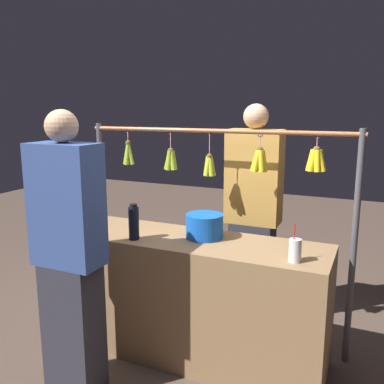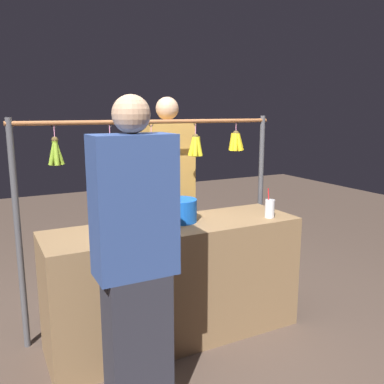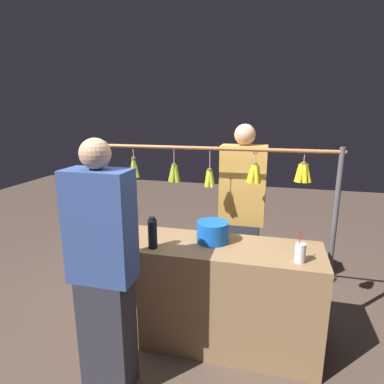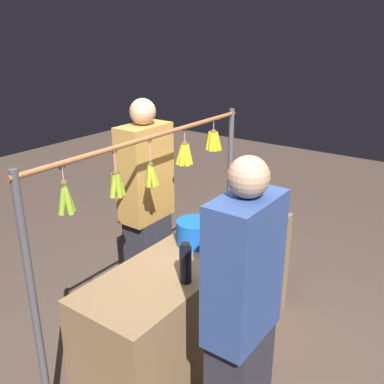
# 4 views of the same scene
# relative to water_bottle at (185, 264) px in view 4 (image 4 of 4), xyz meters

# --- Properties ---
(ground_plane) EXTENTS (12.00, 12.00, 0.00)m
(ground_plane) POSITION_rel_water_bottle_xyz_m (-0.37, -0.17, -0.99)
(ground_plane) COLOR brown
(market_counter) EXTENTS (1.87, 0.56, 0.87)m
(market_counter) POSITION_rel_water_bottle_xyz_m (-0.37, -0.17, -0.56)
(market_counter) COLOR olive
(market_counter) RESTS_ON ground
(display_rack) EXTENTS (2.10, 0.13, 1.64)m
(display_rack) POSITION_rel_water_bottle_xyz_m (-0.41, -0.54, 0.18)
(display_rack) COLOR #4C4C51
(display_rack) RESTS_ON ground
(water_bottle) EXTENTS (0.07, 0.07, 0.25)m
(water_bottle) POSITION_rel_water_bottle_xyz_m (0.00, 0.00, 0.00)
(water_bottle) COLOR black
(water_bottle) RESTS_ON market_counter
(blue_bucket) EXTENTS (0.26, 0.26, 0.17)m
(blue_bucket) POSITION_rel_water_bottle_xyz_m (-0.43, -0.23, -0.04)
(blue_bucket) COLOR blue
(blue_bucket) RESTS_ON market_counter
(drink_cup) EXTENTS (0.07, 0.07, 0.23)m
(drink_cup) POSITION_rel_water_bottle_xyz_m (-1.09, -0.02, -0.05)
(drink_cup) COLOR silver
(drink_cup) RESTS_ON market_counter
(vendor_person) EXTENTS (0.43, 0.23, 1.79)m
(vendor_person) POSITION_rel_water_bottle_xyz_m (-0.60, -0.83, -0.11)
(vendor_person) COLOR #2D2D38
(vendor_person) RESTS_ON ground
(customer_person) EXTENTS (0.42, 0.23, 1.76)m
(customer_person) POSITION_rel_water_bottle_xyz_m (0.16, 0.47, -0.12)
(customer_person) COLOR #2D2D38
(customer_person) RESTS_ON ground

